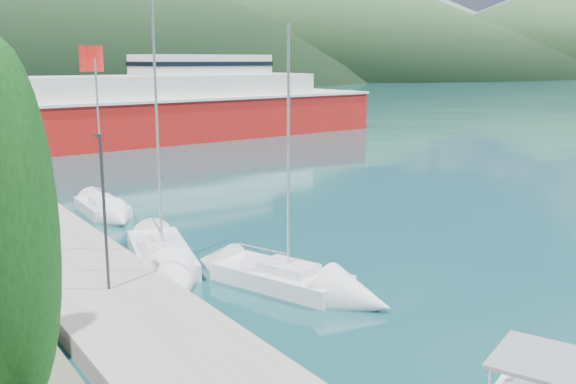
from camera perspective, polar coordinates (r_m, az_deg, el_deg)
quay at (r=38.29m, az=-21.78°, el=-3.07°), size 5.00×88.00×0.80m
lamp_posts at (r=26.27m, az=-16.67°, el=-0.93°), size 0.15×45.79×6.06m
sailboat_near at (r=26.77m, az=2.86°, el=-8.60°), size 5.03×8.71×12.00m
sailboat_mid at (r=29.49m, az=-10.57°, el=-6.84°), size 4.96×9.98×13.89m
sailboat_far at (r=41.00m, az=-15.53°, el=-1.86°), size 2.63×7.30×10.59m
ferry at (r=79.78m, az=-11.20°, el=7.13°), size 59.79×16.73×11.73m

